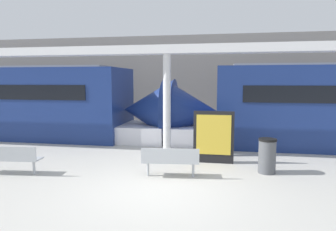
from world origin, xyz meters
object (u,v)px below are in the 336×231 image
at_px(support_column_near, 167,106).
at_px(bench_near, 170,160).
at_px(bench_far, 6,157).
at_px(poster_board, 214,137).
at_px(trash_bin, 267,156).

bearing_deg(support_column_near, bench_near, -77.39).
height_order(bench_far, poster_board, poster_board).
distance_m(bench_far, support_column_near, 5.00).
distance_m(poster_board, support_column_near, 1.92).
height_order(bench_near, support_column_near, support_column_near).
xyz_separation_m(bench_far, support_column_near, (3.97, 2.78, 1.23)).
bearing_deg(bench_near, poster_board, 50.15).
bearing_deg(bench_far, bench_near, 1.16).
bearing_deg(poster_board, support_column_near, 158.63).
relative_size(bench_near, poster_board, 0.95).
bearing_deg(bench_far, trash_bin, 5.45).
bearing_deg(poster_board, bench_near, -123.76).
height_order(trash_bin, poster_board, poster_board).
distance_m(trash_bin, support_column_near, 3.59).
bearing_deg(support_column_near, trash_bin, -24.15).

